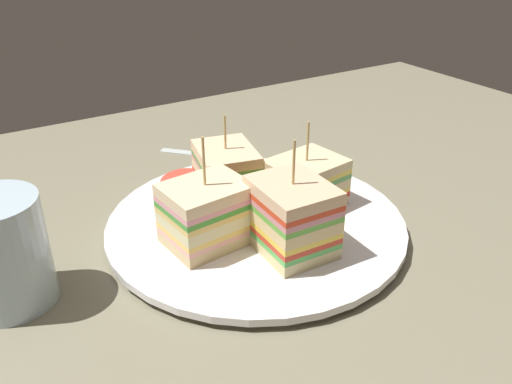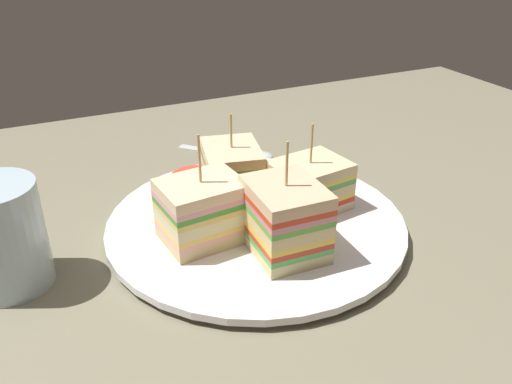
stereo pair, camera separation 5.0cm
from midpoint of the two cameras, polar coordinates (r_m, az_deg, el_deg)
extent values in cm
cube|color=gray|center=(52.70, 2.73, -5.04)|extent=(121.28, 81.20, 1.80)
cylinder|color=white|center=(52.07, 2.76, -3.95)|extent=(17.95, 17.95, 0.57)
cylinder|color=white|center=(51.73, 2.77, -3.35)|extent=(28.96, 28.96, 0.70)
cube|color=beige|center=(55.88, -0.01, 0.26)|extent=(7.12, 8.25, 1.06)
cube|color=#9E7242|center=(52.87, 0.80, -1.47)|extent=(5.48, 1.52, 1.06)
cube|color=#4D9C37|center=(55.54, -0.01, 0.94)|extent=(7.12, 8.25, 0.43)
cube|color=pink|center=(55.34, -0.01, 1.34)|extent=(7.12, 8.25, 0.43)
cube|color=red|center=(55.15, -0.01, 1.74)|extent=(7.12, 8.25, 0.43)
cube|color=beige|center=(54.83, -0.01, 2.44)|extent=(7.12, 8.25, 1.06)
cube|color=#B2844C|center=(51.76, 0.82, 0.80)|extent=(5.48, 1.52, 1.06)
cube|color=pink|center=(54.51, -0.01, 3.14)|extent=(7.12, 8.25, 0.43)
cube|color=#539D41|center=(54.33, -0.01, 3.56)|extent=(7.12, 8.25, 0.43)
cube|color=beige|center=(54.02, -0.01, 4.28)|extent=(7.12, 8.25, 1.06)
cylinder|color=tan|center=(53.14, -0.01, 6.56)|extent=(0.24, 0.24, 3.57)
cube|color=#D4B781|center=(48.38, -2.75, -4.56)|extent=(7.71, 6.41, 1.06)
cube|color=#B2844C|center=(49.86, 0.81, -3.44)|extent=(0.85, 5.61, 1.06)
cube|color=#EAA695|center=(47.96, -2.77, -3.76)|extent=(7.71, 6.41, 0.52)
cube|color=#F0C65B|center=(47.69, -2.78, -3.23)|extent=(7.71, 6.41, 0.52)
cube|color=beige|center=(47.28, -2.81, -2.41)|extent=(7.71, 6.41, 1.06)
cube|color=#9E7242|center=(48.80, 0.82, -1.34)|extent=(0.85, 5.61, 1.06)
cube|color=#E4BF62|center=(46.89, -2.83, -1.58)|extent=(7.71, 6.41, 0.52)
cube|color=green|center=(46.63, -2.84, -1.02)|extent=(7.71, 6.41, 0.52)
cube|color=pink|center=(46.38, -2.86, -0.46)|extent=(7.71, 6.41, 0.52)
cube|color=beige|center=(46.01, -2.88, 0.41)|extent=(7.71, 6.41, 1.06)
cylinder|color=tan|center=(44.80, -2.96, 3.53)|extent=(0.24, 0.24, 4.44)
cube|color=beige|center=(46.94, 6.10, -5.80)|extent=(6.09, 7.39, 1.09)
cube|color=#B2844C|center=(49.53, 4.16, -3.74)|extent=(5.71, 0.50, 1.09)
cube|color=#51B150|center=(46.50, 6.15, -4.97)|extent=(6.09, 7.39, 0.52)
cube|color=red|center=(46.22, 6.18, -4.43)|extent=(6.09, 7.39, 0.52)
cube|color=yellow|center=(45.94, 6.22, -3.88)|extent=(6.09, 7.39, 0.52)
cube|color=#DEC487|center=(45.52, 6.27, -3.01)|extent=(6.09, 7.39, 1.09)
cube|color=#9E7242|center=(48.18, 4.27, -1.04)|extent=(5.71, 0.50, 1.09)
cube|color=#63B140|center=(45.11, 6.32, -2.13)|extent=(6.09, 7.39, 0.52)
cube|color=pink|center=(44.85, 6.36, -1.55)|extent=(6.09, 7.39, 0.52)
cube|color=red|center=(44.60, 6.39, -0.97)|extent=(6.09, 7.39, 0.52)
cube|color=beige|center=(44.21, 6.45, -0.05)|extent=(6.09, 7.39, 1.09)
cylinder|color=tan|center=(43.09, 6.62, 2.92)|extent=(0.24, 0.24, 3.96)
cube|color=beige|center=(53.76, 8.52, -1.36)|extent=(7.88, 6.65, 0.92)
cube|color=#B2844C|center=(51.75, 5.57, -2.41)|extent=(1.04, 5.62, 0.92)
cube|color=red|center=(53.41, 8.58, -0.68)|extent=(7.88, 6.65, 0.54)
cube|color=#EBCC4D|center=(53.16, 8.62, -0.17)|extent=(7.88, 6.65, 0.54)
cube|color=beige|center=(52.82, 8.67, 0.52)|extent=(7.88, 6.65, 0.92)
cube|color=#9E7242|center=(50.78, 5.67, -0.47)|extent=(1.04, 5.62, 0.92)
cube|color=#579F50|center=(52.49, 8.73, 1.23)|extent=(7.88, 6.65, 0.54)
cube|color=#EED24F|center=(52.25, 8.77, 1.75)|extent=(7.88, 6.65, 0.54)
cube|color=beige|center=(51.94, 8.83, 2.47)|extent=(7.88, 6.65, 0.92)
cylinder|color=tan|center=(50.94, 9.03, 4.98)|extent=(0.24, 0.24, 4.03)
cylinder|color=#DFBA5D|center=(54.17, 2.69, -0.97)|extent=(3.81, 3.82, 0.87)
cylinder|color=#D7BF5B|center=(51.28, 2.47, -2.15)|extent=(5.11, 5.11, 0.64)
cylinder|color=#E2C16F|center=(52.32, 1.83, -0.99)|extent=(4.30, 4.30, 0.45)
cylinder|color=#E5D273|center=(51.94, 3.15, -0.48)|extent=(4.16, 4.17, 0.68)
cylinder|color=#E8CD6E|center=(51.36, 3.42, -0.73)|extent=(4.54, 4.54, 0.49)
ellipsoid|color=#438738|center=(56.58, -4.62, 0.44)|extent=(4.51, 4.30, 0.83)
ellipsoid|color=#539E3F|center=(58.59, -4.21, 1.50)|extent=(4.95, 5.20, 1.14)
ellipsoid|color=#408C2E|center=(55.38, -6.43, -0.07)|extent=(4.53, 4.60, 1.41)
ellipsoid|color=#3C8C34|center=(56.07, -3.57, 0.20)|extent=(4.45, 3.99, 0.83)
ellipsoid|color=#3E7B39|center=(57.36, -3.75, 0.97)|extent=(3.11, 3.65, 0.97)
cylinder|color=#DB4232|center=(57.85, -4.54, 1.41)|extent=(4.95, 4.92, 1.22)
cube|color=silver|center=(69.15, -2.44, 4.37)|extent=(7.85, 8.20, 0.25)
ellipsoid|color=silver|center=(66.85, 2.62, 3.86)|extent=(4.10, 4.14, 1.00)
cylinder|color=silver|center=(46.40, -23.09, -4.55)|extent=(6.94, 6.94, 9.17)
cylinder|color=gold|center=(47.61, -22.57, -6.91)|extent=(6.39, 6.39, 4.52)
camera|label=1|loc=(0.03, -87.14, 1.52)|focal=37.02mm
camera|label=2|loc=(0.03, 92.86, -1.52)|focal=37.02mm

